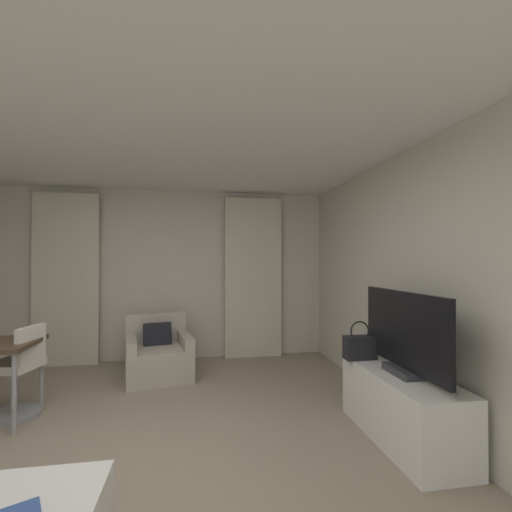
% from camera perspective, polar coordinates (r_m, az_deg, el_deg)
% --- Properties ---
extents(ground_plane, '(12.00, 12.00, 0.00)m').
position_cam_1_polar(ground_plane, '(3.04, -20.39, -30.77)').
color(ground_plane, gray).
extents(wall_window, '(5.12, 0.06, 2.60)m').
position_cam_1_polar(wall_window, '(5.64, -14.61, -2.91)').
color(wall_window, beige).
rests_on(wall_window, ground).
extents(wall_right, '(0.06, 6.12, 2.60)m').
position_cam_1_polar(wall_right, '(3.30, 28.75, -4.50)').
color(wall_right, beige).
rests_on(wall_right, ground).
extents(ceiling, '(5.12, 6.12, 0.06)m').
position_cam_1_polar(ceiling, '(2.85, -20.18, 22.18)').
color(ceiling, white).
rests_on(ceiling, wall_left).
extents(curtain_left_panel, '(0.90, 0.06, 2.50)m').
position_cam_1_polar(curtain_left_panel, '(5.79, -28.42, -3.29)').
color(curtain_left_panel, beige).
rests_on(curtain_left_panel, ground).
extents(curtain_right_panel, '(0.90, 0.06, 2.50)m').
position_cam_1_polar(curtain_right_panel, '(5.56, -0.44, -3.48)').
color(curtain_right_panel, beige).
rests_on(curtain_right_panel, ground).
extents(armchair, '(0.94, 0.96, 0.79)m').
position_cam_1_polar(armchair, '(4.94, -15.59, -15.36)').
color(armchair, '#B2A899').
rests_on(armchair, ground).
extents(desk_chair, '(0.48, 0.48, 0.88)m').
position_cam_1_polar(desk_chair, '(4.30, -34.17, -15.82)').
color(desk_chair, gray).
rests_on(desk_chair, ground).
extents(tv_console, '(0.50, 1.26, 0.57)m').
position_cam_1_polar(tv_console, '(3.46, 22.50, -21.63)').
color(tv_console, white).
rests_on(tv_console, ground).
extents(tv_flatscreen, '(0.20, 1.16, 0.70)m').
position_cam_1_polar(tv_flatscreen, '(3.26, 22.83, -11.67)').
color(tv_flatscreen, '#333338').
rests_on(tv_flatscreen, tv_console).
extents(handbag_primary, '(0.30, 0.14, 0.37)m').
position_cam_1_polar(handbag_primary, '(3.65, 16.47, -13.90)').
color(handbag_primary, black).
rests_on(handbag_primary, tv_console).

